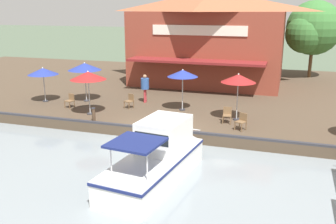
{
  "coord_description": "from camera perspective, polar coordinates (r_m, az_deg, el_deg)",
  "views": [
    {
      "loc": [
        16.67,
        6.06,
        6.46
      ],
      "look_at": [
        -1.0,
        0.37,
        1.3
      ],
      "focal_mm": 40.0,
      "sensor_mm": 36.0,
      "label": 1
    }
  ],
  "objects": [
    {
      "name": "quay_deck",
      "position": [
        28.99,
        5.39,
        3.19
      ],
      "size": [
        22.0,
        56.0,
        0.6
      ],
      "primitive_type": "cube",
      "color": "#4C3D2D",
      "rests_on": "ground"
    },
    {
      "name": "ground_plane",
      "position": [
        18.88,
        -2.0,
        -4.49
      ],
      "size": [
        220.0,
        220.0,
        0.0
      ],
      "primitive_type": "plane",
      "color": "#4C5B47"
    },
    {
      "name": "patio_umbrella_near_quay_edge",
      "position": [
        21.43,
        -12.09,
        5.43
      ],
      "size": [
        2.03,
        2.03,
        2.5
      ],
      "color": "#B7B7B7",
      "rests_on": "quay_deck"
    },
    {
      "name": "tree_upstream_bank",
      "position": [
        35.18,
        6.15,
        14.05
      ],
      "size": [
        3.75,
        3.58,
        6.9
      ],
      "color": "brown",
      "rests_on": "quay_deck"
    },
    {
      "name": "patio_umbrella_far_corner",
      "position": [
        21.83,
        2.25,
        5.89
      ],
      "size": [
        1.79,
        1.79,
        2.46
      ],
      "color": "#B7B7B7",
      "rests_on": "quay_deck"
    },
    {
      "name": "patio_umbrella_by_entrance",
      "position": [
        20.17,
        10.67,
        5.05
      ],
      "size": [
        1.85,
        1.85,
        2.55
      ],
      "color": "#B7B7B7",
      "rests_on": "quay_deck"
    },
    {
      "name": "motorboat_outer_channel",
      "position": [
        14.82,
        -1.05,
        -6.71
      ],
      "size": [
        6.62,
        2.7,
        2.21
      ],
      "color": "white",
      "rests_on": "river_water"
    },
    {
      "name": "cafe_chair_facing_river",
      "position": [
        22.8,
        -5.85,
        1.79
      ],
      "size": [
        0.57,
        0.57,
        0.85
      ],
      "color": "brown",
      "rests_on": "quay_deck"
    },
    {
      "name": "cafe_chair_under_first_umbrella",
      "position": [
        19.93,
        9.01,
        -0.33
      ],
      "size": [
        0.48,
        0.48,
        0.85
      ],
      "color": "brown",
      "rests_on": "quay_deck"
    },
    {
      "name": "mooring_post",
      "position": [
        20.32,
        -11.26,
        -0.39
      ],
      "size": [
        0.22,
        0.22,
        0.77
      ],
      "color": "#473323",
      "rests_on": "quay_deck"
    },
    {
      "name": "cafe_chair_back_row_seat",
      "position": [
        23.54,
        -14.69,
        1.8
      ],
      "size": [
        0.53,
        0.53,
        0.85
      ],
      "color": "brown",
      "rests_on": "quay_deck"
    },
    {
      "name": "patio_umbrella_mid_patio_right",
      "position": [
        24.63,
        -12.59,
        6.76
      ],
      "size": [
        2.11,
        2.11,
        2.54
      ],
      "color": "#B7B7B7",
      "rests_on": "quay_deck"
    },
    {
      "name": "quay_edge_fender",
      "position": [
        18.75,
        -1.91,
        -2.52
      ],
      "size": [
        0.2,
        50.4,
        0.1
      ],
      "primitive_type": "cube",
      "color": "#2D2D33",
      "rests_on": "quay_deck"
    },
    {
      "name": "cafe_chair_far_corner_seat",
      "position": [
        18.92,
        11.15,
        -1.3
      ],
      "size": [
        0.59,
        0.59,
        0.85
      ],
      "color": "brown",
      "rests_on": "quay_deck"
    },
    {
      "name": "tree_behind_restaurant",
      "position": [
        34.65,
        21.05,
        11.66
      ],
      "size": [
        4.83,
        4.6,
        6.55
      ],
      "color": "brown",
      "rests_on": "quay_deck"
    },
    {
      "name": "person_mid_patio",
      "position": [
        23.94,
        -3.54,
        4.16
      ],
      "size": [
        0.51,
        0.51,
        1.81
      ],
      "color": "#B23338",
      "rests_on": "quay_deck"
    },
    {
      "name": "patio_umbrella_mid_patio_left",
      "position": [
        25.27,
        -18.52,
        5.89
      ],
      "size": [
        1.92,
        1.92,
        2.23
      ],
      "color": "#B7B7B7",
      "rests_on": "quay_deck"
    },
    {
      "name": "waterfront_restaurant",
      "position": [
        30.93,
        6.43,
        11.39
      ],
      "size": [
        10.13,
        11.93,
        7.24
      ],
      "color": "brown",
      "rests_on": "quay_deck"
    }
  ]
}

